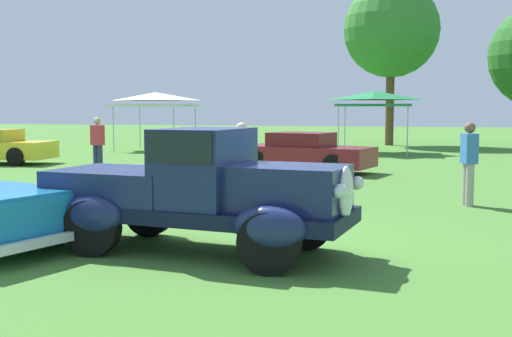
{
  "coord_description": "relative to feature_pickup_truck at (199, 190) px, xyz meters",
  "views": [
    {
      "loc": [
        2.3,
        -8.59,
        1.97
      ],
      "look_at": [
        -0.02,
        1.02,
        1.02
      ],
      "focal_mm": 44.13,
      "sensor_mm": 36.0,
      "label": 1
    }
  ],
  "objects": [
    {
      "name": "treeline_far_left",
      "position": [
        1.79,
        26.1,
        5.17
      ],
      "size": [
        5.0,
        5.0,
        8.56
      ],
      "color": "brown",
      "rests_on": "ground_plane"
    },
    {
      "name": "ground_plane",
      "position": [
        0.44,
        0.53,
        -0.86
      ],
      "size": [
        120.0,
        120.0,
        0.0
      ],
      "primitive_type": "plane",
      "color": "#42752D"
    },
    {
      "name": "spectator_near_truck",
      "position": [
        -0.46,
        3.95,
        0.05
      ],
      "size": [
        0.26,
        0.41,
        1.69
      ],
      "color": "#9E998E",
      "rests_on": "ground_plane"
    },
    {
      "name": "canopy_tent_center_field",
      "position": [
        1.32,
        19.94,
        1.56
      ],
      "size": [
        3.16,
        3.16,
        2.71
      ],
      "color": "#B7B7BC",
      "rests_on": "ground_plane"
    },
    {
      "name": "spectator_far_side",
      "position": [
        3.96,
        5.2,
        0.05
      ],
      "size": [
        0.33,
        0.45,
        1.69
      ],
      "color": "#9E998E",
      "rests_on": "ground_plane"
    },
    {
      "name": "spectator_between_cars",
      "position": [
        -6.35,
        9.22,
        0.05
      ],
      "size": [
        0.46,
        0.39,
        1.69
      ],
      "color": "#283351",
      "rests_on": "ground_plane"
    },
    {
      "name": "show_car_burgundy",
      "position": [
        -0.33,
        11.11,
        -0.27
      ],
      "size": [
        4.37,
        2.72,
        1.22
      ],
      "color": "maroon",
      "rests_on": "ground_plane"
    },
    {
      "name": "feature_pickup_truck",
      "position": [
        0.0,
        0.0,
        0.0
      ],
      "size": [
        4.45,
        2.29,
        1.7
      ],
      "color": "black",
      "rests_on": "ground_plane"
    },
    {
      "name": "canopy_tent_left_field",
      "position": [
        -8.81,
        19.66,
        1.56
      ],
      "size": [
        3.24,
        3.24,
        2.71
      ],
      "color": "#B7B7BC",
      "rests_on": "ground_plane"
    }
  ]
}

